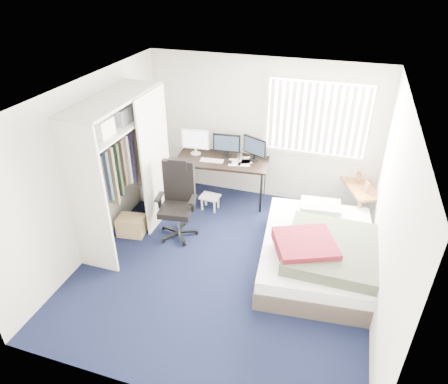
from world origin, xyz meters
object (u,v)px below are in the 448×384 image
office_chair (178,207)px  bed (319,251)px  nightstand (360,189)px  desk (223,158)px

office_chair → bed: 2.22m
office_chair → nightstand: bearing=26.3°
nightstand → bed: nightstand is taller
bed → office_chair: bearing=175.3°
bed → nightstand: bearing=72.3°
desk → nightstand: size_ratio=1.71×
desk → bed: (1.87, -1.42, -0.53)m
desk → bed: bearing=-37.2°
nightstand → bed: bearing=-107.7°
bed → desk: bearing=142.8°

